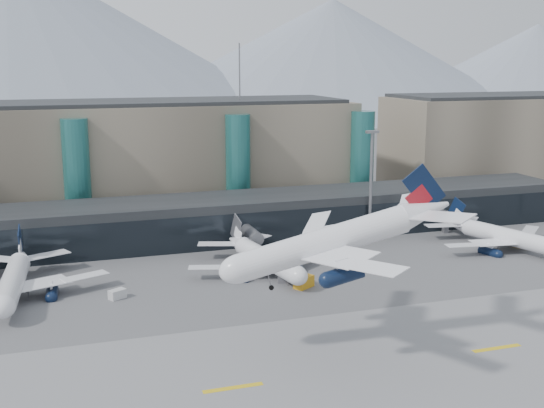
{
  "coord_description": "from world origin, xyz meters",
  "views": [
    {
      "loc": [
        -40.21,
        -93.6,
        41.47
      ],
      "look_at": [
        0.55,
        32.0,
        13.49
      ],
      "focal_mm": 45.0,
      "sensor_mm": 36.0,
      "label": 1
    }
  ],
  "objects_px": {
    "lightmast_mid": "(371,178)",
    "veh_e": "(520,243)",
    "veh_h": "(304,282)",
    "jet_parked_right": "(496,229)",
    "jet_parked_mid": "(260,251)",
    "veh_c": "(288,277)",
    "veh_a": "(117,294)",
    "veh_g": "(355,260)",
    "hero_jet": "(345,231)",
    "jet_parked_left": "(14,271)"
  },
  "relations": [
    {
      "from": "veh_g",
      "to": "veh_h",
      "type": "height_order",
      "value": "veh_h"
    },
    {
      "from": "veh_c",
      "to": "veh_g",
      "type": "bearing_deg",
      "value": 45.85
    },
    {
      "from": "veh_c",
      "to": "veh_h",
      "type": "height_order",
      "value": "veh_h"
    },
    {
      "from": "hero_jet",
      "to": "veh_a",
      "type": "height_order",
      "value": "hero_jet"
    },
    {
      "from": "veh_g",
      "to": "veh_h",
      "type": "relative_size",
      "value": 0.6
    },
    {
      "from": "jet_parked_left",
      "to": "veh_g",
      "type": "bearing_deg",
      "value": -87.62
    },
    {
      "from": "lightmast_mid",
      "to": "veh_e",
      "type": "distance_m",
      "value": 36.56
    },
    {
      "from": "lightmast_mid",
      "to": "veh_h",
      "type": "relative_size",
      "value": 6.57
    },
    {
      "from": "jet_parked_right",
      "to": "veh_e",
      "type": "relative_size",
      "value": 11.21
    },
    {
      "from": "hero_jet",
      "to": "jet_parked_left",
      "type": "distance_m",
      "value": 63.27
    },
    {
      "from": "hero_jet",
      "to": "veh_e",
      "type": "bearing_deg",
      "value": 38.14
    },
    {
      "from": "jet_parked_mid",
      "to": "jet_parked_right",
      "type": "height_order",
      "value": "jet_parked_right"
    },
    {
      "from": "jet_parked_left",
      "to": "jet_parked_right",
      "type": "bearing_deg",
      "value": -86.28
    },
    {
      "from": "hero_jet",
      "to": "jet_parked_left",
      "type": "height_order",
      "value": "hero_jet"
    },
    {
      "from": "hero_jet",
      "to": "veh_e",
      "type": "xyz_separation_m",
      "value": [
        60.82,
        38.92,
        -16.99
      ]
    },
    {
      "from": "jet_parked_mid",
      "to": "jet_parked_left",
      "type": "bearing_deg",
      "value": 79.52
    },
    {
      "from": "veh_c",
      "to": "veh_g",
      "type": "xyz_separation_m",
      "value": [
        17.39,
        7.61,
        -0.37
      ]
    },
    {
      "from": "veh_h",
      "to": "jet_parked_mid",
      "type": "bearing_deg",
      "value": 77.35
    },
    {
      "from": "jet_parked_right",
      "to": "veh_a",
      "type": "height_order",
      "value": "jet_parked_right"
    },
    {
      "from": "veh_c",
      "to": "veh_h",
      "type": "bearing_deg",
      "value": -42.81
    },
    {
      "from": "lightmast_mid",
      "to": "veh_g",
      "type": "xyz_separation_m",
      "value": [
        -11.7,
        -17.22,
        -13.74
      ]
    },
    {
      "from": "veh_e",
      "to": "veh_g",
      "type": "relative_size",
      "value": 1.28
    },
    {
      "from": "jet_parked_left",
      "to": "veh_g",
      "type": "distance_m",
      "value": 66.61
    },
    {
      "from": "veh_a",
      "to": "veh_g",
      "type": "xyz_separation_m",
      "value": [
        49.2,
        6.78,
        -0.14
      ]
    },
    {
      "from": "jet_parked_mid",
      "to": "veh_h",
      "type": "height_order",
      "value": "jet_parked_mid"
    },
    {
      "from": "jet_parked_right",
      "to": "veh_h",
      "type": "distance_m",
      "value": 52.85
    },
    {
      "from": "veh_a",
      "to": "jet_parked_right",
      "type": "bearing_deg",
      "value": -23.98
    },
    {
      "from": "jet_parked_left",
      "to": "veh_e",
      "type": "height_order",
      "value": "jet_parked_left"
    },
    {
      "from": "jet_parked_mid",
      "to": "jet_parked_right",
      "type": "xyz_separation_m",
      "value": [
        55.67,
        -0.01,
        0.1
      ]
    },
    {
      "from": "veh_a",
      "to": "veh_c",
      "type": "distance_m",
      "value": 31.82
    },
    {
      "from": "lightmast_mid",
      "to": "jet_parked_left",
      "type": "relative_size",
      "value": 0.73
    },
    {
      "from": "lightmast_mid",
      "to": "veh_h",
      "type": "distance_m",
      "value": 41.76
    },
    {
      "from": "jet_parked_right",
      "to": "veh_a",
      "type": "bearing_deg",
      "value": 78.14
    },
    {
      "from": "veh_h",
      "to": "hero_jet",
      "type": "bearing_deg",
      "value": -130.62
    },
    {
      "from": "veh_h",
      "to": "jet_parked_left",
      "type": "bearing_deg",
      "value": 133.77
    },
    {
      "from": "jet_parked_left",
      "to": "veh_h",
      "type": "bearing_deg",
      "value": -100.58
    },
    {
      "from": "jet_parked_mid",
      "to": "veh_c",
      "type": "bearing_deg",
      "value": -173.65
    },
    {
      "from": "veh_a",
      "to": "veh_c",
      "type": "xyz_separation_m",
      "value": [
        31.81,
        -0.83,
        0.23
      ]
    },
    {
      "from": "veh_a",
      "to": "veh_h",
      "type": "height_order",
      "value": "veh_h"
    },
    {
      "from": "lightmast_mid",
      "to": "veh_g",
      "type": "bearing_deg",
      "value": -124.19
    },
    {
      "from": "veh_e",
      "to": "lightmast_mid",
      "type": "bearing_deg",
      "value": 127.79
    },
    {
      "from": "jet_parked_mid",
      "to": "veh_c",
      "type": "xyz_separation_m",
      "value": [
        2.74,
        -9.14,
        -2.92
      ]
    },
    {
      "from": "veh_a",
      "to": "veh_g",
      "type": "relative_size",
      "value": 1.25
    },
    {
      "from": "jet_parked_mid",
      "to": "veh_a",
      "type": "relative_size",
      "value": 11.11
    },
    {
      "from": "lightmast_mid",
      "to": "jet_parked_mid",
      "type": "height_order",
      "value": "lightmast_mid"
    },
    {
      "from": "veh_a",
      "to": "veh_e",
      "type": "distance_m",
      "value": 90.41
    },
    {
      "from": "veh_h",
      "to": "jet_parked_right",
      "type": "bearing_deg",
      "value": -17.7
    },
    {
      "from": "veh_e",
      "to": "veh_h",
      "type": "xyz_separation_m",
      "value": [
        -56.58,
        -11.41,
        0.23
      ]
    },
    {
      "from": "hero_jet",
      "to": "jet_parked_mid",
      "type": "relative_size",
      "value": 1.11
    },
    {
      "from": "jet_parked_right",
      "to": "veh_a",
      "type": "relative_size",
      "value": 11.46
    }
  ]
}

